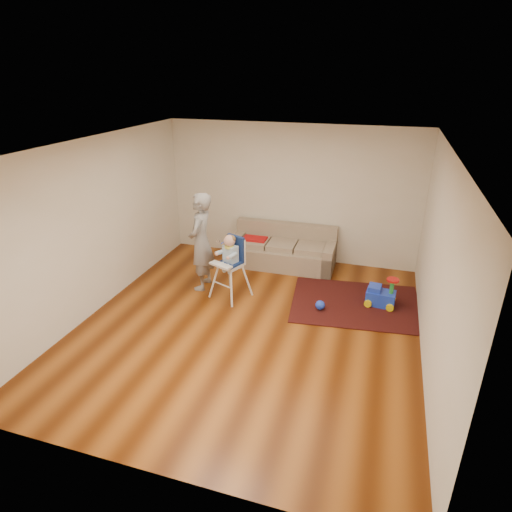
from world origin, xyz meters
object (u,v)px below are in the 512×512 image
(sofa, at_px, (282,247))
(toy_ball, at_px, (320,305))
(side_table, at_px, (251,250))
(ride_on_toy, at_px, (381,291))
(adult, at_px, (201,242))
(high_chair, at_px, (230,267))

(sofa, relative_size, toy_ball, 13.10)
(sofa, xyz_separation_m, side_table, (-0.65, 0.01, -0.15))
(side_table, relative_size, toy_ball, 3.09)
(ride_on_toy, relative_size, adult, 0.29)
(sofa, bearing_deg, side_table, 178.75)
(toy_ball, xyz_separation_m, high_chair, (-1.55, 0.02, 0.45))
(sofa, height_order, ride_on_toy, sofa)
(adult, bearing_deg, toy_ball, 80.37)
(sofa, bearing_deg, adult, -131.50)
(high_chair, distance_m, adult, 0.70)
(ride_on_toy, xyz_separation_m, toy_ball, (-0.92, -0.46, -0.17))
(side_table, relative_size, ride_on_toy, 0.96)
(ride_on_toy, distance_m, high_chair, 2.53)
(toy_ball, bearing_deg, sofa, 123.79)
(side_table, distance_m, toy_ball, 2.27)
(high_chair, bearing_deg, adult, -175.70)
(side_table, xyz_separation_m, high_chair, (0.12, -1.51, 0.31))
(adult, bearing_deg, ride_on_toy, 90.52)
(sofa, distance_m, toy_ball, 1.85)
(side_table, bearing_deg, high_chair, -85.53)
(ride_on_toy, height_order, adult, adult)
(side_table, relative_size, adult, 0.28)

